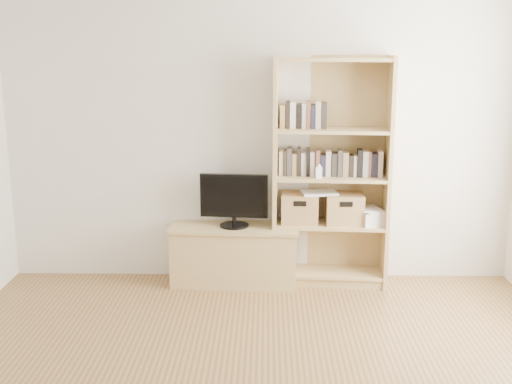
{
  "coord_description": "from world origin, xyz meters",
  "views": [
    {
      "loc": [
        0.07,
        -3.11,
        2.1
      ],
      "look_at": [
        -0.02,
        1.9,
        0.93
      ],
      "focal_mm": 45.0,
      "sensor_mm": 36.0,
      "label": 1
    }
  ],
  "objects_px": {
    "tv_stand": "(234,256)",
    "basket_right": "(344,209)",
    "bookshelf": "(331,173)",
    "television": "(234,201)",
    "baby_monitor": "(319,173)",
    "basket_left": "(300,208)",
    "laptop": "(319,193)"
  },
  "relations": [
    {
      "from": "tv_stand",
      "to": "basket_right",
      "type": "relative_size",
      "value": 3.4
    },
    {
      "from": "bookshelf",
      "to": "basket_right",
      "type": "distance_m",
      "value": 0.33
    },
    {
      "from": "television",
      "to": "baby_monitor",
      "type": "height_order",
      "value": "baby_monitor"
    },
    {
      "from": "bookshelf",
      "to": "television",
      "type": "relative_size",
      "value": 3.39
    },
    {
      "from": "bookshelf",
      "to": "baby_monitor",
      "type": "bearing_deg",
      "value": -135.0
    },
    {
      "from": "basket_left",
      "to": "basket_right",
      "type": "bearing_deg",
      "value": -0.75
    },
    {
      "from": "tv_stand",
      "to": "laptop",
      "type": "relative_size",
      "value": 3.61
    },
    {
      "from": "baby_monitor",
      "to": "basket_left",
      "type": "xyz_separation_m",
      "value": [
        -0.15,
        0.12,
        -0.34
      ]
    },
    {
      "from": "bookshelf",
      "to": "television",
      "type": "bearing_deg",
      "value": -174.46
    },
    {
      "from": "tv_stand",
      "to": "basket_left",
      "type": "distance_m",
      "value": 0.72
    },
    {
      "from": "tv_stand",
      "to": "laptop",
      "type": "height_order",
      "value": "laptop"
    },
    {
      "from": "basket_left",
      "to": "laptop",
      "type": "relative_size",
      "value": 1.05
    },
    {
      "from": "bookshelf",
      "to": "basket_right",
      "type": "height_order",
      "value": "bookshelf"
    },
    {
      "from": "television",
      "to": "baby_monitor",
      "type": "bearing_deg",
      "value": -0.42
    },
    {
      "from": "tv_stand",
      "to": "basket_left",
      "type": "relative_size",
      "value": 3.44
    },
    {
      "from": "tv_stand",
      "to": "basket_left",
      "type": "bearing_deg",
      "value": 6.98
    },
    {
      "from": "tv_stand",
      "to": "television",
      "type": "xyz_separation_m",
      "value": [
        0.0,
        0.0,
        0.5
      ]
    },
    {
      "from": "basket_left",
      "to": "basket_right",
      "type": "relative_size",
      "value": 0.99
    },
    {
      "from": "tv_stand",
      "to": "bookshelf",
      "type": "distance_m",
      "value": 1.13
    },
    {
      "from": "tv_stand",
      "to": "basket_right",
      "type": "distance_m",
      "value": 1.06
    },
    {
      "from": "basket_left",
      "to": "baby_monitor",
      "type": "bearing_deg",
      "value": -34.91
    },
    {
      "from": "laptop",
      "to": "bookshelf",
      "type": "bearing_deg",
      "value": -4.74
    },
    {
      "from": "baby_monitor",
      "to": "laptop",
      "type": "bearing_deg",
      "value": 73.21
    },
    {
      "from": "basket_left",
      "to": "laptop",
      "type": "distance_m",
      "value": 0.22
    },
    {
      "from": "tv_stand",
      "to": "basket_right",
      "type": "height_order",
      "value": "basket_right"
    },
    {
      "from": "television",
      "to": "laptop",
      "type": "bearing_deg",
      "value": 7.23
    },
    {
      "from": "basket_right",
      "to": "laptop",
      "type": "distance_m",
      "value": 0.27
    },
    {
      "from": "television",
      "to": "baby_monitor",
      "type": "xyz_separation_m",
      "value": [
        0.72,
        -0.08,
        0.27
      ]
    },
    {
      "from": "basket_left",
      "to": "tv_stand",
      "type": "bearing_deg",
      "value": -173.21
    },
    {
      "from": "bookshelf",
      "to": "tv_stand",
      "type": "bearing_deg",
      "value": -174.46
    },
    {
      "from": "television",
      "to": "basket_right",
      "type": "relative_size",
      "value": 1.83
    },
    {
      "from": "bookshelf",
      "to": "baby_monitor",
      "type": "xyz_separation_m",
      "value": [
        -0.12,
        -0.1,
        0.03
      ]
    }
  ]
}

